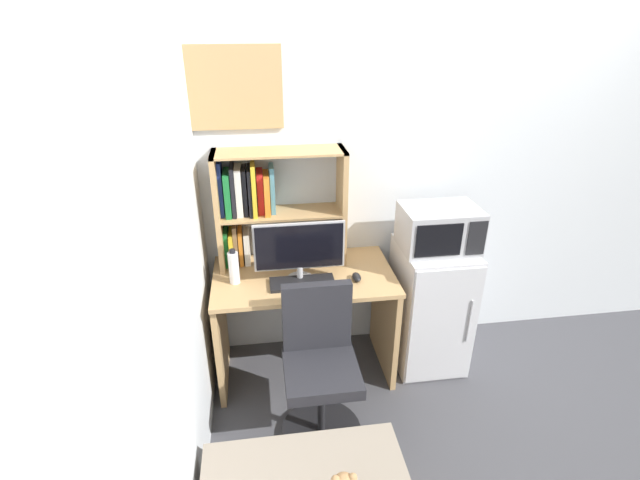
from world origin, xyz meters
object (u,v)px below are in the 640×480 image
(hutch_bookshelf, at_px, (261,203))
(wall_corkboard, at_px, (226,88))
(computer_mouse, at_px, (357,277))
(monitor, at_px, (299,249))
(keyboard, at_px, (302,283))
(mini_fridge, at_px, (430,305))
(water_bottle, at_px, (234,267))
(microwave, at_px, (439,228))
(desk_chair, at_px, (320,373))

(hutch_bookshelf, distance_m, wall_corkboard, 0.71)
(computer_mouse, bearing_deg, monitor, 171.52)
(monitor, xyz_separation_m, computer_mouse, (0.35, -0.05, -0.19))
(keyboard, xyz_separation_m, mini_fridge, (0.89, 0.12, -0.33))
(water_bottle, bearing_deg, microwave, 2.13)
(computer_mouse, height_order, microwave, microwave)
(computer_mouse, distance_m, mini_fridge, 0.66)
(mini_fridge, bearing_deg, wall_corkboard, 166.46)
(mini_fridge, relative_size, wall_corkboard, 1.37)
(computer_mouse, bearing_deg, wall_corkboard, 149.27)
(monitor, height_order, keyboard, monitor)
(hutch_bookshelf, height_order, microwave, hutch_bookshelf)
(microwave, bearing_deg, mini_fridge, -90.24)
(desk_chair, bearing_deg, computer_mouse, 54.81)
(monitor, height_order, wall_corkboard, wall_corkboard)
(keyboard, relative_size, mini_fridge, 0.44)
(monitor, distance_m, keyboard, 0.21)
(desk_chair, height_order, wall_corkboard, wall_corkboard)
(desk_chair, distance_m, wall_corkboard, 1.72)
(keyboard, xyz_separation_m, water_bottle, (-0.41, 0.08, 0.10))
(hutch_bookshelf, distance_m, computer_mouse, 0.76)
(water_bottle, height_order, desk_chair, water_bottle)
(hutch_bookshelf, height_order, water_bottle, hutch_bookshelf)
(keyboard, relative_size, microwave, 0.82)
(keyboard, bearing_deg, monitor, 98.17)
(wall_corkboard, bearing_deg, hutch_bookshelf, -33.08)
(hutch_bookshelf, bearing_deg, keyboard, -56.01)
(desk_chair, bearing_deg, microwave, 32.24)
(computer_mouse, xyz_separation_m, desk_chair, (-0.29, -0.41, -0.37))
(computer_mouse, bearing_deg, desk_chair, -125.19)
(mini_fridge, xyz_separation_m, microwave, (0.00, 0.00, 0.58))
(water_bottle, distance_m, wall_corkboard, 1.05)
(computer_mouse, xyz_separation_m, water_bottle, (-0.74, 0.07, 0.09))
(keyboard, relative_size, wall_corkboard, 0.61)
(computer_mouse, xyz_separation_m, mini_fridge, (0.55, 0.12, -0.34))
(wall_corkboard, bearing_deg, microwave, -13.41)
(microwave, bearing_deg, keyboard, -171.82)
(computer_mouse, height_order, mini_fridge, mini_fridge)
(water_bottle, distance_m, desk_chair, 0.81)
(water_bottle, relative_size, wall_corkboard, 0.35)
(mini_fridge, xyz_separation_m, wall_corkboard, (-1.27, 0.31, 1.42))
(microwave, distance_m, wall_corkboard, 1.55)
(keyboard, xyz_separation_m, microwave, (0.89, 0.13, 0.25))
(keyboard, height_order, microwave, microwave)
(keyboard, relative_size, computer_mouse, 3.96)
(microwave, bearing_deg, water_bottle, -177.87)
(keyboard, xyz_separation_m, computer_mouse, (0.34, 0.00, 0.01))
(hutch_bookshelf, height_order, monitor, hutch_bookshelf)
(water_bottle, bearing_deg, desk_chair, -46.32)
(hutch_bookshelf, distance_m, water_bottle, 0.44)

